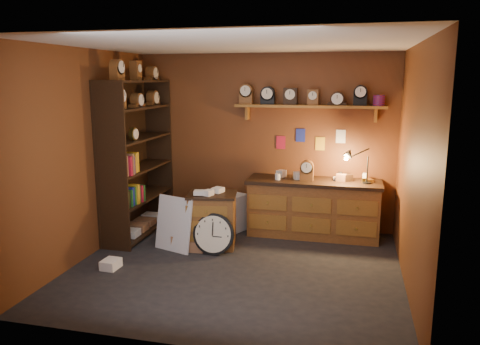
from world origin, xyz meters
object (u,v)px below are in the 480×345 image
Objects in this scene: shelving_unit at (135,152)px; workbench at (313,205)px; big_round_clock at (213,234)px; low_cabinet at (212,218)px.

workbench is at bearing 10.72° from shelving_unit.
big_round_clock is (-1.23, -1.08, -0.20)m from workbench.
shelving_unit reaches higher than low_cabinet.
workbench is 2.31× the size of low_cabinet.
big_round_clock is (1.38, -0.58, -0.98)m from shelving_unit.
shelving_unit is 2.77m from workbench.
workbench reaches higher than low_cabinet.
shelving_unit is 3.04× the size of low_cabinet.
shelving_unit is 1.56m from low_cabinet.
workbench is 1.65m from big_round_clock.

